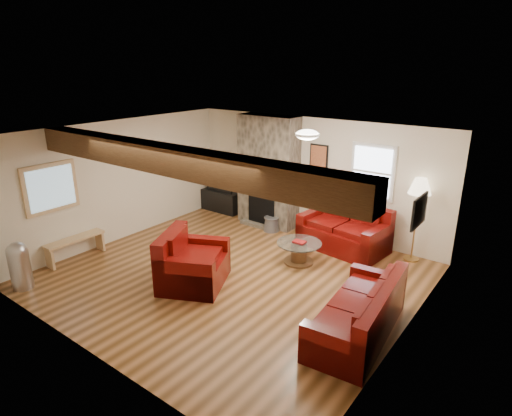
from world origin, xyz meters
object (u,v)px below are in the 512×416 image
at_px(television, 221,182).
at_px(floor_lamp, 420,191).
at_px(armchair_red, 193,259).
at_px(loveseat, 344,228).
at_px(sofa_three, 358,309).
at_px(coffee_table, 299,253).
at_px(tv_cabinet, 222,201).

relative_size(television, floor_lamp, 0.50).
distance_m(armchair_red, television, 3.81).
xyz_separation_m(loveseat, floor_lamp, (1.28, 0.32, 0.93)).
height_order(sofa_three, armchair_red, armchair_red).
height_order(loveseat, floor_lamp, floor_lamp).
relative_size(sofa_three, television, 2.50).
bearing_deg(coffee_table, tv_cabinet, 156.15).
distance_m(loveseat, floor_lamp, 1.62).
bearing_deg(tv_cabinet, loveseat, -4.90).
bearing_deg(sofa_three, television, -125.08).
relative_size(loveseat, coffee_table, 2.02).
height_order(sofa_three, loveseat, loveseat).
relative_size(sofa_three, coffee_table, 2.39).
height_order(armchair_red, tv_cabinet, armchair_red).
bearing_deg(floor_lamp, tv_cabinet, -179.76).
distance_m(armchair_red, coffee_table, 2.04).
relative_size(coffee_table, floor_lamp, 0.52).
bearing_deg(tv_cabinet, sofa_three, -29.63).
bearing_deg(loveseat, floor_lamp, 20.76).
bearing_deg(sofa_three, loveseat, -155.76).
height_order(sofa_three, floor_lamp, floor_lamp).
relative_size(loveseat, floor_lamp, 1.05).
distance_m(sofa_three, loveseat, 2.88).
distance_m(loveseat, armchair_red, 3.16).
distance_m(coffee_table, tv_cabinet, 3.42).
xyz_separation_m(coffee_table, floor_lamp, (1.66, 1.40, 1.17)).
relative_size(loveseat, television, 2.11).
xyz_separation_m(tv_cabinet, floor_lamp, (4.79, 0.02, 1.11)).
relative_size(coffee_table, television, 1.04).
distance_m(sofa_three, television, 5.68).
bearing_deg(loveseat, sofa_three, -53.54).
bearing_deg(floor_lamp, loveseat, -166.01).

